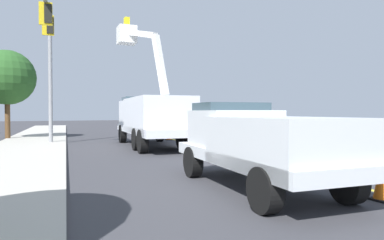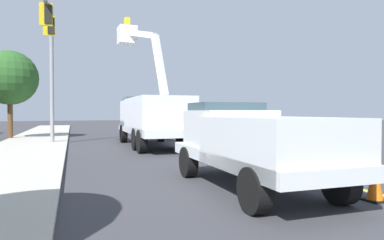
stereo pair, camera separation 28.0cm
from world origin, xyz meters
The scene contains 12 objects.
ground centered at (0.00, 0.00, 0.00)m, with size 120.00×120.00×0.00m, color #38383D.
sidewalk_far_side centered at (0.53, 8.42, 0.06)m, with size 60.00×3.60×0.12m, color #B2ADA3.
lane_centre_stripe centered at (0.00, 0.00, 0.00)m, with size 50.00×0.16×0.01m, color yellow.
utility_bucket_truck centered at (1.11, 2.33, 1.60)m, with size 8.34×3.17×6.71m.
service_pickup_truck centered at (-9.62, 2.98, 1.12)m, with size 5.72×2.47×2.06m.
passing_minivan centered at (7.75, -3.45, 0.97)m, with size 4.91×2.20×1.69m.
traffic_cone_leading centered at (-11.55, 1.30, 0.43)m, with size 0.40×0.40×0.87m.
traffic_cone_mid_front centered at (-6.24, 1.10, 0.37)m, with size 0.40×0.40×0.74m.
traffic_cone_mid_rear centered at (-0.72, 0.37, 0.44)m, with size 0.40×0.40×0.89m.
traffic_cone_trailing centered at (4.57, 0.12, 0.37)m, with size 0.40×0.40×0.75m.
traffic_signal_mast centered at (3.02, 7.25, 5.12)m, with size 5.53×0.70×7.72m.
street_tree_right centered at (8.81, 9.65, 4.02)m, with size 3.53×3.53×5.80m.
Camera 2 is at (-16.55, 7.41, 1.81)m, focal length 32.38 mm.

